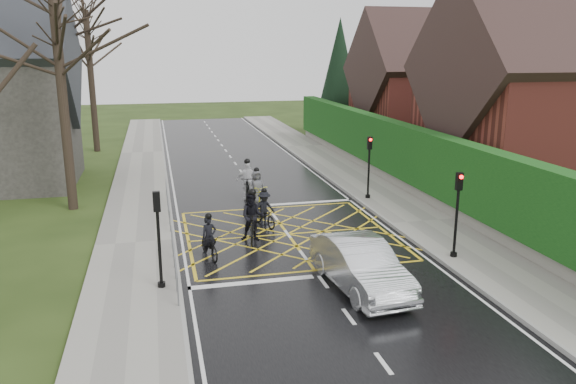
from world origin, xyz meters
name	(u,v)px	position (x,y,z in m)	size (l,w,h in m)	color
ground	(288,234)	(0.00, 0.00, 0.00)	(120.00, 120.00, 0.00)	#213110
road	(288,234)	(0.00, 0.00, 0.01)	(9.00, 80.00, 0.01)	black
sidewalk_right	(423,222)	(6.00, 0.00, 0.07)	(3.00, 80.00, 0.15)	gray
sidewalk_left	(136,244)	(-6.00, 0.00, 0.07)	(3.00, 80.00, 0.15)	gray
stone_wall	(402,183)	(7.75, 6.00, 0.35)	(0.50, 38.00, 0.70)	slate
hedge	(404,151)	(7.75, 6.00, 2.10)	(0.90, 38.00, 2.80)	#113E12
house_near	(549,101)	(14.75, 4.00, 4.73)	(11.80, 9.80, 11.30)	maroon
house_far	(423,90)	(14.75, 18.00, 4.36)	(9.80, 8.80, 10.30)	maroon
conifer	(339,77)	(10.75, 26.00, 4.99)	(4.60, 4.60, 10.00)	black
tree_near	(57,35)	(-9.00, 6.00, 7.91)	(9.24, 9.24, 11.44)	black
tree_mid	(59,25)	(-10.00, 14.00, 8.63)	(10.08, 10.08, 12.48)	black
tree_far	(89,51)	(-9.30, 22.00, 7.19)	(8.40, 8.40, 10.40)	black
railing_south	(174,255)	(-4.65, -3.50, 0.78)	(0.05, 5.04, 1.03)	slate
railing_north	(168,198)	(-4.65, 4.00, 0.79)	(0.05, 6.04, 1.03)	slate
traffic_light_ne	(369,168)	(5.10, 4.20, 1.66)	(0.24, 0.31, 3.21)	black
traffic_light_se	(457,216)	(5.10, -4.20, 1.66)	(0.24, 0.31, 3.21)	black
traffic_light_sw	(159,241)	(-5.10, -4.50, 1.66)	(0.24, 0.31, 3.21)	black
cyclist_rear	(210,243)	(-3.34, -1.87, 0.53)	(0.95, 1.78, 1.65)	black
cyclist_back	(253,221)	(-1.50, -0.44, 0.79)	(1.09, 2.18, 2.10)	black
cyclist_mid	(264,212)	(-0.69, 1.37, 0.60)	(1.11, 1.79, 1.65)	black
cyclist_front	(248,184)	(-0.67, 5.85, 0.77)	(1.20, 2.15, 2.07)	black
cyclist_lead	(257,192)	(-0.40, 4.76, 0.64)	(0.98, 1.97, 1.83)	#CDCC19
car	(361,265)	(0.99, -5.73, 0.78)	(1.66, 4.76, 1.57)	silver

